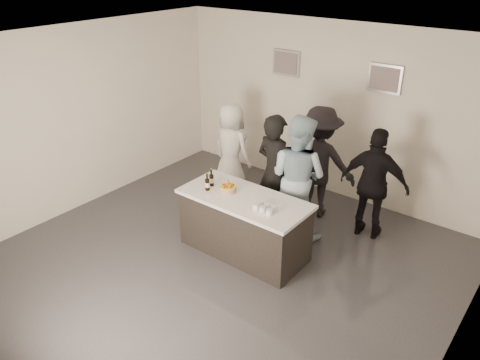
{
  "coord_description": "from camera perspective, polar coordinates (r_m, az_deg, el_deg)",
  "views": [
    {
      "loc": [
        3.53,
        -4.02,
        3.99
      ],
      "look_at": [
        0.0,
        0.5,
        1.15
      ],
      "focal_mm": 35.0,
      "sensor_mm": 36.0,
      "label": 1
    }
  ],
  "objects": [
    {
      "name": "floor",
      "position": [
        6.68,
        -2.68,
        -10.4
      ],
      "size": [
        6.0,
        6.0,
        0.0
      ],
      "primitive_type": "plane",
      "color": "#3D3D42",
      "rests_on": "ground"
    },
    {
      "name": "ceiling",
      "position": [
        5.44,
        -3.37,
        15.81
      ],
      "size": [
        6.0,
        6.0,
        0.0
      ],
      "primitive_type": "plane",
      "rotation": [
        3.14,
        0.0,
        0.0
      ],
      "color": "white"
    },
    {
      "name": "wall_back",
      "position": [
        8.24,
        10.86,
        8.29
      ],
      "size": [
        6.0,
        0.04,
        3.0
      ],
      "primitive_type": "cube",
      "color": "white",
      "rests_on": "ground"
    },
    {
      "name": "wall_left",
      "position": [
        8.06,
        -19.51,
        6.82
      ],
      "size": [
        0.04,
        6.0,
        3.0
      ],
      "primitive_type": "cube",
      "color": "white",
      "rests_on": "ground"
    },
    {
      "name": "wall_right",
      "position": [
        4.76,
        25.89,
        -8.22
      ],
      "size": [
        0.04,
        6.0,
        3.0
      ],
      "primitive_type": "cube",
      "color": "white",
      "rests_on": "ground"
    },
    {
      "name": "picture_left",
      "position": [
        8.47,
        5.65,
        14.02
      ],
      "size": [
        0.54,
        0.04,
        0.44
      ],
      "primitive_type": "cube",
      "color": "#B2B2B7",
      "rests_on": "wall_back"
    },
    {
      "name": "picture_right",
      "position": [
        7.68,
        17.23,
        11.71
      ],
      "size": [
        0.54,
        0.04,
        0.44
      ],
      "primitive_type": "cube",
      "color": "#B2B2B7",
      "rests_on": "wall_back"
    },
    {
      "name": "bar_counter",
      "position": [
        6.71,
        0.51,
        -5.49
      ],
      "size": [
        1.86,
        0.86,
        0.9
      ],
      "primitive_type": "cube",
      "color": "white",
      "rests_on": "ground"
    },
    {
      "name": "cake",
      "position": [
        6.62,
        -1.45,
        -1.12
      ],
      "size": [
        0.23,
        0.23,
        0.08
      ],
      "primitive_type": "cylinder",
      "color": "yellow",
      "rests_on": "bar_counter"
    },
    {
      "name": "beer_bottle_a",
      "position": [
        6.76,
        -3.51,
        0.32
      ],
      "size": [
        0.07,
        0.07,
        0.26
      ],
      "primitive_type": "cylinder",
      "color": "black",
      "rests_on": "bar_counter"
    },
    {
      "name": "beer_bottle_b",
      "position": [
        6.63,
        -4.01,
        -0.23
      ],
      "size": [
        0.07,
        0.07,
        0.26
      ],
      "primitive_type": "cylinder",
      "color": "black",
      "rests_on": "bar_counter"
    },
    {
      "name": "tumbler_cluster",
      "position": [
        6.16,
        3.05,
        -3.38
      ],
      "size": [
        0.3,
        0.19,
        0.08
      ],
      "primitive_type": "cube",
      "color": "#C08012",
      "rests_on": "bar_counter"
    },
    {
      "name": "candles",
      "position": [
        6.49,
        -3.39,
        -2.12
      ],
      "size": [
        0.24,
        0.08,
        0.01
      ],
      "primitive_type": "cube",
      "color": "pink",
      "rests_on": "bar_counter"
    },
    {
      "name": "person_main_black",
      "position": [
        7.13,
        4.22,
        0.88
      ],
      "size": [
        0.75,
        0.57,
        1.86
      ],
      "primitive_type": "imported",
      "rotation": [
        0.0,
        0.0,
        2.95
      ],
      "color": "black",
      "rests_on": "ground"
    },
    {
      "name": "person_main_blue",
      "position": [
        7.0,
        7.03,
        0.43
      ],
      "size": [
        0.96,
        0.76,
        1.91
      ],
      "primitive_type": "imported",
      "rotation": [
        0.0,
        0.0,
        3.1
      ],
      "color": "#A6C8DA",
      "rests_on": "ground"
    },
    {
      "name": "person_guest_left",
      "position": [
        8.3,
        -1.09,
        3.89
      ],
      "size": [
        0.86,
        0.61,
        1.64
      ],
      "primitive_type": "imported",
      "rotation": [
        0.0,
        0.0,
        3.03
      ],
      "color": "white",
      "rests_on": "ground"
    },
    {
      "name": "person_guest_right",
      "position": [
        7.18,
        16.04,
        -0.53
      ],
      "size": [
        1.06,
        0.55,
        1.74
      ],
      "primitive_type": "imported",
      "rotation": [
        0.0,
        0.0,
        3.27
      ],
      "color": "black",
      "rests_on": "ground"
    },
    {
      "name": "person_guest_back",
      "position": [
        7.59,
        9.55,
        2.13
      ],
      "size": [
        1.34,
        1.01,
        1.85
      ],
      "primitive_type": "imported",
      "rotation": [
        0.0,
        0.0,
        3.45
      ],
      "color": "black",
      "rests_on": "ground"
    }
  ]
}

